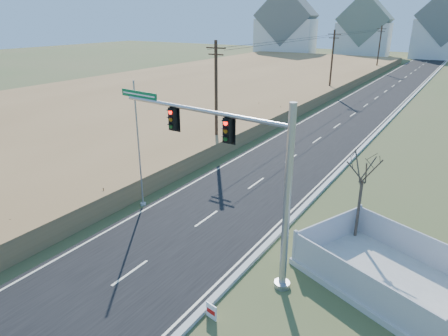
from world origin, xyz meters
TOP-DOWN VIEW (x-y plane):
  - ground at (0.00, 0.00)m, footprint 260.00×260.00m
  - road at (0.00, 50.00)m, footprint 8.00×180.00m
  - curb at (4.15, 50.00)m, footprint 0.30×180.00m
  - reed_marsh at (-24.00, 40.00)m, footprint 38.00×110.00m
  - utility_pole_near at (-6.50, 15.00)m, footprint 1.80×0.26m
  - utility_pole_mid at (-6.50, 45.00)m, footprint 1.80×0.26m
  - utility_pole_far at (-6.50, 75.00)m, footprint 1.80×0.26m
  - condo_nw at (-38.00, 100.00)m, footprint 17.69×13.38m
  - condo_nnw at (-18.00, 108.00)m, footprint 14.93×11.17m
  - condo_n at (2.00, 112.00)m, footprint 15.27×10.20m
  - traffic_signal_mast at (4.19, 0.98)m, footprint 9.87×1.38m
  - fence_enclosure at (9.91, 3.39)m, footprint 8.49×7.26m
  - open_sign at (4.64, -2.42)m, footprint 0.52×0.16m
  - flagpole at (-4.30, 3.47)m, footprint 0.34×0.34m
  - bare_tree at (7.69, 6.22)m, footprint 1.90×1.90m

SIDE VIEW (x-z plane):
  - ground at x=0.00m, z-range 0.00..0.00m
  - road at x=0.00m, z-range 0.00..0.06m
  - curb at x=4.15m, z-range 0.00..0.18m
  - fence_enclosure at x=9.91m, z-range -0.52..1.13m
  - open_sign at x=4.64m, z-range 0.02..0.66m
  - reed_marsh at x=-24.00m, z-range 0.00..1.30m
  - flagpole at x=-4.30m, z-range -0.76..6.75m
  - bare_tree at x=7.69m, z-range 1.54..6.56m
  - utility_pole_near at x=-6.50m, z-range 0.18..9.18m
  - utility_pole_mid at x=-6.50m, z-range 0.18..9.18m
  - utility_pole_far at x=-6.50m, z-range 0.18..9.18m
  - traffic_signal_mast at x=4.19m, z-range 0.83..8.73m
  - condo_nnw at x=-18.00m, z-range -1.58..15.45m
  - condo_n at x=2.00m, z-range -1.66..16.88m
  - condo_nw at x=-38.00m, z-range -1.82..17.23m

